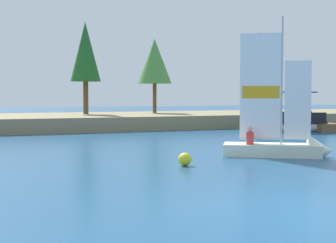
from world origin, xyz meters
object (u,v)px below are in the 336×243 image
(wooden_dock, at_px, (305,126))
(channel_buoy, at_px, (185,159))
(shoreline_tree_midright, at_px, (155,61))
(shoreline_tree_centre, at_px, (85,52))
(shoreline_tree_right, at_px, (260,55))
(pontoon_boat, at_px, (286,121))
(sailboat, at_px, (287,145))

(wooden_dock, relative_size, channel_buoy, 13.01)
(wooden_dock, bearing_deg, shoreline_tree_midright, 130.53)
(shoreline_tree_centre, relative_size, channel_buoy, 15.71)
(channel_buoy, bearing_deg, shoreline_tree_midright, 71.55)
(shoreline_tree_centre, height_order, channel_buoy, shoreline_tree_centre)
(shoreline_tree_midright, relative_size, wooden_dock, 1.04)
(shoreline_tree_centre, relative_size, shoreline_tree_right, 0.98)
(shoreline_tree_right, distance_m, wooden_dock, 11.81)
(shoreline_tree_midright, bearing_deg, wooden_dock, -49.47)
(shoreline_tree_right, height_order, channel_buoy, shoreline_tree_right)
(shoreline_tree_midright, relative_size, pontoon_boat, 1.09)
(wooden_dock, height_order, channel_buoy, wooden_dock)
(shoreline_tree_right, xyz_separation_m, wooden_dock, (-2.59, -9.88, -5.93))
(pontoon_boat, height_order, channel_buoy, pontoon_boat)
(shoreline_tree_centre, relative_size, pontoon_boat, 1.27)
(wooden_dock, height_order, sailboat, sailboat)
(shoreline_tree_right, height_order, sailboat, shoreline_tree_right)
(shoreline_tree_centre, xyz_separation_m, wooden_dock, (13.93, -9.00, -5.53))
(shoreline_tree_midright, height_order, pontoon_boat, shoreline_tree_midright)
(shoreline_tree_midright, height_order, channel_buoy, shoreline_tree_midright)
(shoreline_tree_right, bearing_deg, channel_buoy, -128.06)
(wooden_dock, bearing_deg, sailboat, -130.66)
(shoreline_tree_centre, bearing_deg, shoreline_tree_midright, 3.83)
(shoreline_tree_centre, xyz_separation_m, shoreline_tree_right, (16.52, 0.88, 0.40))
(channel_buoy, bearing_deg, sailboat, 9.97)
(shoreline_tree_centre, distance_m, shoreline_tree_midright, 5.94)
(shoreline_tree_midright, bearing_deg, shoreline_tree_centre, -176.17)
(wooden_dock, height_order, pontoon_boat, pontoon_boat)
(shoreline_tree_midright, xyz_separation_m, pontoon_boat, (5.60, -10.38, -4.61))
(shoreline_tree_midright, distance_m, channel_buoy, 24.55)
(channel_buoy, bearing_deg, pontoon_boat, 43.22)
(shoreline_tree_midright, height_order, wooden_dock, shoreline_tree_midright)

